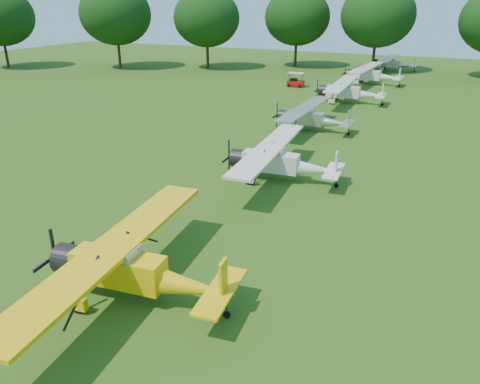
# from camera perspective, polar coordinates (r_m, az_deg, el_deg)

# --- Properties ---
(ground) EXTENTS (160.00, 160.00, 0.00)m
(ground) POSITION_cam_1_polar(r_m,az_deg,el_deg) (25.03, -3.66, -2.50)
(ground) COLOR #315214
(ground) RESTS_ON ground
(tree_belt) EXTENTS (137.36, 130.27, 14.52)m
(tree_belt) POSITION_cam_1_polar(r_m,az_deg,el_deg) (21.46, 4.73, 15.66)
(tree_belt) COLOR black
(tree_belt) RESTS_ON ground
(aircraft_2) EXTENTS (7.64, 12.14, 2.38)m
(aircraft_2) POSITION_cam_1_polar(r_m,az_deg,el_deg) (17.98, -13.10, -8.85)
(aircraft_2) COLOR yellow
(aircraft_2) RESTS_ON ground
(aircraft_3) EXTENTS (7.34, 11.69, 2.30)m
(aircraft_3) POSITION_cam_1_polar(r_m,az_deg,el_deg) (29.03, 4.80, 3.93)
(aircraft_3) COLOR silver
(aircraft_3) RESTS_ON ground
(aircraft_4) EXTENTS (6.74, 10.69, 2.12)m
(aircraft_4) POSITION_cam_1_polar(r_m,az_deg,el_deg) (40.76, 8.61, 9.08)
(aircraft_4) COLOR #B8B9BD
(aircraft_4) RESTS_ON ground
(aircraft_5) EXTENTS (7.46, 11.87, 2.34)m
(aircraft_5) POSITION_cam_1_polar(r_m,az_deg,el_deg) (52.84, 13.07, 11.99)
(aircraft_5) COLOR silver
(aircraft_5) RESTS_ON ground
(aircraft_6) EXTENTS (7.64, 12.17, 2.40)m
(aircraft_6) POSITION_cam_1_polar(r_m,az_deg,el_deg) (65.43, 15.67, 13.73)
(aircraft_6) COLOR silver
(aircraft_6) RESTS_ON ground
(aircraft_7) EXTENTS (6.92, 11.00, 2.17)m
(aircraft_7) POSITION_cam_1_polar(r_m,az_deg,el_deg) (79.16, 18.10, 14.79)
(aircraft_7) COLOR #B8B9BD
(aircraft_7) RESTS_ON ground
(golf_cart) EXTENTS (2.15, 1.42, 1.76)m
(golf_cart) POSITION_cam_1_polar(r_m,az_deg,el_deg) (61.95, 6.76, 13.17)
(golf_cart) COLOR #B1130C
(golf_cart) RESTS_ON ground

